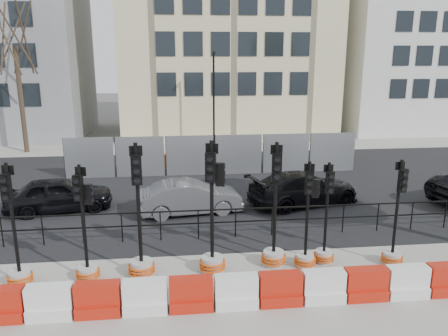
{
  "coord_description": "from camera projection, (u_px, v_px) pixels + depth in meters",
  "views": [
    {
      "loc": [
        -1.8,
        -11.86,
        5.72
      ],
      "look_at": [
        -0.18,
        3.0,
        1.88
      ],
      "focal_mm": 35.0,
      "sensor_mm": 36.0,
      "label": 1
    }
  ],
  "objects": [
    {
      "name": "heras_fencing",
      "position": [
        224.0,
        158.0,
        22.43
      ],
      "size": [
        14.33,
        1.72,
        2.0
      ],
      "color": "#97999F",
      "rests_on": "ground"
    },
    {
      "name": "barrier_row",
      "position": [
        258.0,
        291.0,
        10.25
      ],
      "size": [
        12.55,
        0.5,
        0.8
      ],
      "color": "red",
      "rests_on": "ground"
    },
    {
      "name": "traffic_signal_a",
      "position": [
        18.0,
        261.0,
        11.08
      ],
      "size": [
        0.64,
        0.64,
        3.25
      ],
      "rotation": [
        0.0,
        0.0,
        -0.12
      ],
      "color": "#BCBCB7",
      "rests_on": "ground"
    },
    {
      "name": "traffic_signal_e",
      "position": [
        274.0,
        241.0,
        12.13
      ],
      "size": [
        0.7,
        0.7,
        3.54
      ],
      "rotation": [
        0.0,
        0.0,
        -0.13
      ],
      "color": "#BCBCB7",
      "rests_on": "ground"
    },
    {
      "name": "tree_bare_far",
      "position": [
        14.0,
        40.0,
        25.15
      ],
      "size": [
        2.0,
        2.0,
        9.0
      ],
      "color": "#473828",
      "rests_on": "ground"
    },
    {
      "name": "car_a",
      "position": [
        59.0,
        194.0,
        16.46
      ],
      "size": [
        3.0,
        4.46,
        1.32
      ],
      "primitive_type": "imported",
      "rotation": [
        0.0,
        0.0,
        1.76
      ],
      "color": "black",
      "rests_on": "ground"
    },
    {
      "name": "building_grey",
      "position": [
        2.0,
        38.0,
        30.99
      ],
      "size": [
        11.0,
        9.06,
        14.0
      ],
      "color": "gray",
      "rests_on": "ground"
    },
    {
      "name": "car_c",
      "position": [
        304.0,
        188.0,
        17.24
      ],
      "size": [
        4.29,
        5.53,
        1.31
      ],
      "primitive_type": "imported",
      "rotation": [
        0.0,
        0.0,
        1.86
      ],
      "color": "black",
      "rests_on": "ground"
    },
    {
      "name": "traffic_signal_c",
      "position": [
        141.0,
        250.0,
        11.52
      ],
      "size": [
        0.72,
        0.72,
        3.64
      ],
      "rotation": [
        0.0,
        0.0,
        0.07
      ],
      "color": "#BCBCB7",
      "rests_on": "ground"
    },
    {
      "name": "sidewalk_far",
      "position": [
        205.0,
        146.0,
        28.44
      ],
      "size": [
        40.0,
        4.0,
        0.02
      ],
      "primitive_type": "cube",
      "color": "gray",
      "rests_on": "ground"
    },
    {
      "name": "road",
      "position": [
        218.0,
        186.0,
        19.77
      ],
      "size": [
        40.0,
        14.0,
        0.03
      ],
      "primitive_type": "cube",
      "color": "black",
      "rests_on": "ground"
    },
    {
      "name": "sidewalk_near",
      "position": [
        259.0,
        309.0,
        10.15
      ],
      "size": [
        40.0,
        6.0,
        0.02
      ],
      "primitive_type": "cube",
      "color": "gray",
      "rests_on": "ground"
    },
    {
      "name": "traffic_signal_h",
      "position": [
        394.0,
        244.0,
        12.21
      ],
      "size": [
        0.6,
        0.6,
        3.06
      ],
      "rotation": [
        0.0,
        0.0,
        0.13
      ],
      "color": "#BCBCB7",
      "rests_on": "ground"
    },
    {
      "name": "lamp_post_far",
      "position": [
        214.0,
        98.0,
        26.71
      ],
      "size": [
        0.12,
        0.56,
        6.0
      ],
      "color": "black",
      "rests_on": "ground"
    },
    {
      "name": "building_cream",
      "position": [
        225.0,
        10.0,
        32.18
      ],
      "size": [
        15.0,
        10.06,
        18.0
      ],
      "color": "beige",
      "rests_on": "ground"
    },
    {
      "name": "ground",
      "position": [
        241.0,
        254.0,
        13.04
      ],
      "size": [
        120.0,
        120.0,
        0.0
      ],
      "primitive_type": "plane",
      "color": "#51514C",
      "rests_on": "ground"
    },
    {
      "name": "building_white",
      "position": [
        416.0,
        26.0,
        34.0
      ],
      "size": [
        12.0,
        9.06,
        16.0
      ],
      "color": "silver",
      "rests_on": "ground"
    },
    {
      "name": "traffic_signal_b",
      "position": [
        86.0,
        254.0,
        11.31
      ],
      "size": [
        0.62,
        0.62,
        3.14
      ],
      "rotation": [
        0.0,
        0.0,
        -0.27
      ],
      "color": "#BCBCB7",
      "rests_on": "ground"
    },
    {
      "name": "traffic_signal_f",
      "position": [
        306.0,
        243.0,
        12.04
      ],
      "size": [
        0.6,
        0.6,
        3.04
      ],
      "rotation": [
        0.0,
        0.0,
        -0.22
      ],
      "color": "#BCBCB7",
      "rests_on": "ground"
    },
    {
      "name": "car_b",
      "position": [
        190.0,
        197.0,
        16.23
      ],
      "size": [
        2.39,
        4.21,
        1.27
      ],
      "primitive_type": "imported",
      "rotation": [
        0.0,
        0.0,
        1.71
      ],
      "color": "#535359",
      "rests_on": "ground"
    },
    {
      "name": "kerb_railing",
      "position": [
        236.0,
        218.0,
        14.02
      ],
      "size": [
        18.0,
        0.04,
        1.0
      ],
      "color": "black",
      "rests_on": "ground"
    },
    {
      "name": "traffic_signal_g",
      "position": [
        325.0,
        243.0,
        12.33
      ],
      "size": [
        0.58,
        0.58,
        2.95
      ],
      "rotation": [
        0.0,
        0.0,
        0.01
      ],
      "color": "#BCBCB7",
      "rests_on": "ground"
    },
    {
      "name": "traffic_signal_d",
      "position": [
        212.0,
        242.0,
        11.72
      ],
      "size": [
        0.72,
        0.72,
        3.65
      ],
      "rotation": [
        0.0,
        0.0,
        -0.27
      ],
      "color": "#BCBCB7",
      "rests_on": "ground"
    }
  ]
}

